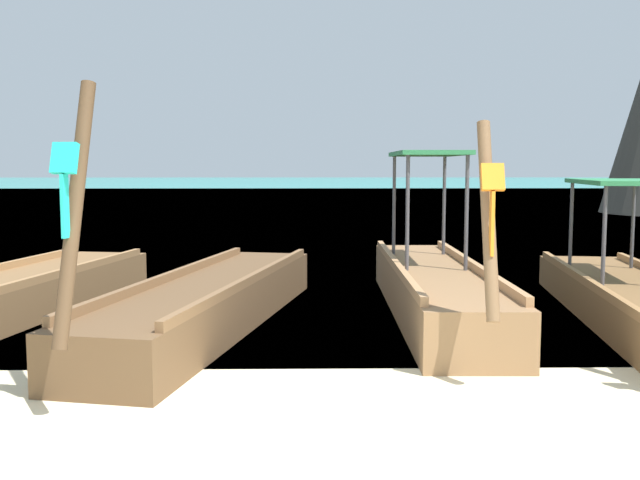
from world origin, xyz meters
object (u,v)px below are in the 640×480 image
(longtail_boat_violet_ribbon, at_px, (6,298))
(longtail_boat_pink_ribbon, at_px, (635,299))
(longtail_boat_turquoise_ribbon, at_px, (210,303))
(longtail_boat_orange_ribbon, at_px, (434,286))

(longtail_boat_violet_ribbon, relative_size, longtail_boat_pink_ribbon, 1.00)
(longtail_boat_turquoise_ribbon, height_order, longtail_boat_pink_ribbon, longtail_boat_turquoise_ribbon)
(longtail_boat_orange_ribbon, height_order, longtail_boat_pink_ribbon, longtail_boat_pink_ribbon)
(longtail_boat_turquoise_ribbon, xyz_separation_m, longtail_boat_pink_ribbon, (5.28, 0.14, 0.01))
(longtail_boat_turquoise_ribbon, distance_m, longtail_boat_orange_ribbon, 2.95)
(longtail_boat_violet_ribbon, distance_m, longtail_boat_pink_ribbon, 7.97)
(longtail_boat_violet_ribbon, height_order, longtail_boat_turquoise_ribbon, longtail_boat_turquoise_ribbon)
(longtail_boat_violet_ribbon, distance_m, longtail_boat_turquoise_ribbon, 2.73)
(longtail_boat_turquoise_ribbon, xyz_separation_m, longtail_boat_orange_ribbon, (2.86, 0.72, 0.07))
(longtail_boat_violet_ribbon, height_order, longtail_boat_orange_ribbon, longtail_boat_violet_ribbon)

